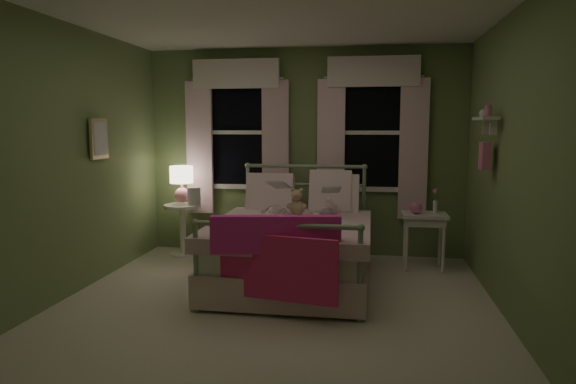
% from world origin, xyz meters
% --- Properties ---
extents(room_shell, '(4.20, 4.20, 4.20)m').
position_xyz_m(room_shell, '(0.00, 0.00, 1.30)').
color(room_shell, '#F0E6CF').
rests_on(room_shell, ground).
extents(bed, '(1.58, 2.04, 1.18)m').
position_xyz_m(bed, '(0.07, 0.80, 0.38)').
color(bed, white).
rests_on(bed, ground).
extents(pink_throw, '(1.10, 0.33, 0.71)m').
position_xyz_m(pink_throw, '(0.06, -0.21, 0.61)').
color(pink_throw, '#FF31AE').
rests_on(pink_throw, bed).
extents(child_left, '(0.30, 0.20, 0.81)m').
position_xyz_m(child_left, '(-0.22, 1.23, 0.98)').
color(child_left, '#F7D1DD').
rests_on(child_left, bed).
extents(child_right, '(0.40, 0.33, 0.74)m').
position_xyz_m(child_right, '(0.34, 1.23, 0.94)').
color(child_right, '#F7D1DD').
rests_on(child_right, bed).
extents(book_left, '(0.22, 0.15, 0.26)m').
position_xyz_m(book_left, '(-0.22, 0.98, 0.96)').
color(book_left, beige).
rests_on(book_left, child_left).
extents(book_right, '(0.21, 0.14, 0.26)m').
position_xyz_m(book_right, '(0.34, 0.98, 0.92)').
color(book_right, beige).
rests_on(book_right, child_right).
extents(teddy_bear, '(0.22, 0.18, 0.30)m').
position_xyz_m(teddy_bear, '(0.06, 1.08, 0.79)').
color(teddy_bear, tan).
rests_on(teddy_bear, bed).
extents(nightstand_left, '(0.46, 0.46, 0.65)m').
position_xyz_m(nightstand_left, '(-1.49, 1.72, 0.42)').
color(nightstand_left, white).
rests_on(nightstand_left, ground).
extents(table_lamp, '(0.29, 0.29, 0.46)m').
position_xyz_m(table_lamp, '(-1.49, 1.72, 0.95)').
color(table_lamp, pink).
rests_on(table_lamp, nightstand_left).
extents(book_nightstand, '(0.21, 0.25, 0.02)m').
position_xyz_m(book_nightstand, '(-1.39, 1.64, 0.66)').
color(book_nightstand, beige).
rests_on(book_nightstand, nightstand_left).
extents(nightstand_right, '(0.50, 0.40, 0.64)m').
position_xyz_m(nightstand_right, '(1.45, 1.53, 0.55)').
color(nightstand_right, white).
rests_on(nightstand_right, ground).
extents(pink_toy, '(0.14, 0.19, 0.14)m').
position_xyz_m(pink_toy, '(1.35, 1.53, 0.71)').
color(pink_toy, pink).
rests_on(pink_toy, nightstand_right).
extents(bud_vase, '(0.06, 0.06, 0.28)m').
position_xyz_m(bud_vase, '(1.57, 1.58, 0.79)').
color(bud_vase, white).
rests_on(bud_vase, nightstand_right).
extents(window_left, '(1.34, 0.13, 1.96)m').
position_xyz_m(window_left, '(-0.85, 2.03, 1.62)').
color(window_left, black).
rests_on(window_left, room_shell).
extents(window_right, '(1.34, 0.13, 1.96)m').
position_xyz_m(window_right, '(0.85, 2.03, 1.62)').
color(window_right, black).
rests_on(window_right, room_shell).
extents(wall_shelf, '(0.15, 0.50, 0.60)m').
position_xyz_m(wall_shelf, '(1.90, 0.70, 1.52)').
color(wall_shelf, white).
rests_on(wall_shelf, room_shell).
extents(framed_picture, '(0.03, 0.32, 0.42)m').
position_xyz_m(framed_picture, '(-1.95, 0.60, 1.50)').
color(framed_picture, beige).
rests_on(framed_picture, room_shell).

